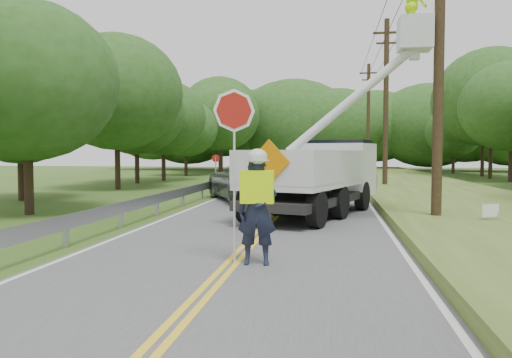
# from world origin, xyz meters

# --- Properties ---
(ground) EXTENTS (140.00, 140.00, 0.00)m
(ground) POSITION_xyz_m (0.00, 0.00, 0.00)
(ground) COLOR #38531B
(ground) RESTS_ON ground
(road) EXTENTS (7.20, 96.00, 0.03)m
(road) POSITION_xyz_m (0.00, 14.00, 0.01)
(road) COLOR #4F5052
(road) RESTS_ON ground
(guardrail) EXTENTS (0.18, 48.00, 0.77)m
(guardrail) POSITION_xyz_m (-4.02, 14.91, 0.55)
(guardrail) COLOR #A4A9AD
(guardrail) RESTS_ON ground
(utility_poles) EXTENTS (1.60, 43.30, 10.00)m
(utility_poles) POSITION_xyz_m (5.00, 17.02, 5.27)
(utility_poles) COLOR black
(utility_poles) RESTS_ON ground
(tall_grass_verge) EXTENTS (7.00, 96.00, 0.30)m
(tall_grass_verge) POSITION_xyz_m (7.10, 14.00, 0.15)
(tall_grass_verge) COLOR #4A5F23
(tall_grass_verge) RESTS_ON ground
(treeline_left) EXTENTS (10.13, 57.37, 10.86)m
(treeline_left) POSITION_xyz_m (-10.57, 30.15, 5.59)
(treeline_left) COLOR #332319
(treeline_left) RESTS_ON ground
(treeline_horizon) EXTENTS (55.26, 13.57, 11.65)m
(treeline_horizon) POSITION_xyz_m (1.11, 56.24, 5.50)
(treeline_horizon) COLOR #274B17
(treeline_horizon) RESTS_ON ground
(flagger) EXTENTS (1.22, 0.54, 3.37)m
(flagger) POSITION_xyz_m (0.49, 2.88, 1.21)
(flagger) COLOR #191E33
(flagger) RESTS_ON road
(bucket_truck) EXTENTS (5.81, 8.00, 7.33)m
(bucket_truck) POSITION_xyz_m (1.81, 11.58, 1.65)
(bucket_truck) COLOR black
(bucket_truck) RESTS_ON road
(suv_silver) EXTENTS (5.46, 7.16, 1.81)m
(suv_silver) POSITION_xyz_m (-1.72, 15.74, 0.92)
(suv_silver) COLOR #A1A5A9
(suv_silver) RESTS_ON road
(suv_darkgrey) EXTENTS (2.25, 5.24, 1.50)m
(suv_darkgrey) POSITION_xyz_m (-1.33, 24.75, 0.77)
(suv_darkgrey) COLOR #37393F
(suv_darkgrey) RESTS_ON road
(stop_sign_permanent) EXTENTS (0.44, 0.06, 2.08)m
(stop_sign_permanent) POSITION_xyz_m (-4.41, 20.15, 1.34)
(stop_sign_permanent) COLOR #A4A9AD
(stop_sign_permanent) RESTS_ON ground
(yard_sign) EXTENTS (0.49, 0.20, 0.74)m
(yard_sign) POSITION_xyz_m (6.28, 8.13, 0.53)
(yard_sign) COLOR white
(yard_sign) RESTS_ON ground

